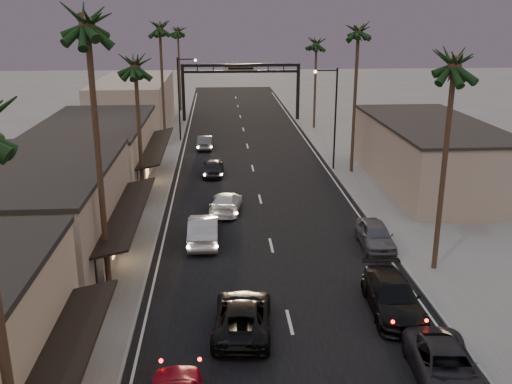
{
  "coord_description": "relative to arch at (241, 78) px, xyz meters",
  "views": [
    {
      "loc": [
        -3.1,
        -3.86,
        13.5
      ],
      "look_at": [
        -0.73,
        30.93,
        2.5
      ],
      "focal_mm": 40.0,
      "sensor_mm": 36.0,
      "label": 1
    }
  ],
  "objects": [
    {
      "name": "ground",
      "position": [
        0.0,
        -30.0,
        -5.53
      ],
      "size": [
        200.0,
        200.0,
        0.0
      ],
      "primitive_type": "plane",
      "color": "slate",
      "rests_on": "ground"
    },
    {
      "name": "road",
      "position": [
        0.0,
        -25.0,
        -5.53
      ],
      "size": [
        14.0,
        120.0,
        0.02
      ],
      "primitive_type": "cube",
      "color": "black",
      "rests_on": "ground"
    },
    {
      "name": "sidewalk_left",
      "position": [
        -9.5,
        -18.0,
        -5.47
      ],
      "size": [
        5.0,
        92.0,
        0.12
      ],
      "primitive_type": "cube",
      "color": "slate",
      "rests_on": "ground"
    },
    {
      "name": "sidewalk_right",
      "position": [
        9.5,
        -18.0,
        -5.47
      ],
      "size": [
        5.0,
        92.0,
        0.12
      ],
      "primitive_type": "cube",
      "color": "slate",
      "rests_on": "ground"
    },
    {
      "name": "storefront_mid",
      "position": [
        -13.0,
        -44.0,
        -2.78
      ],
      "size": [
        8.0,
        14.0,
        5.5
      ],
      "primitive_type": "cube",
      "color": "gray",
      "rests_on": "ground"
    },
    {
      "name": "storefront_far",
      "position": [
        -13.0,
        -28.0,
        -3.03
      ],
      "size": [
        8.0,
        16.0,
        5.0
      ],
      "primitive_type": "cube",
      "color": "#B9AA8D",
      "rests_on": "ground"
    },
    {
      "name": "storefront_dist",
      "position": [
        -13.0,
        -5.0,
        -2.53
      ],
      "size": [
        8.0,
        20.0,
        6.0
      ],
      "primitive_type": "cube",
      "color": "gray",
      "rests_on": "ground"
    },
    {
      "name": "building_right",
      "position": [
        14.0,
        -30.0,
        -3.03
      ],
      "size": [
        8.0,
        18.0,
        5.0
      ],
      "primitive_type": "cube",
      "color": "gray",
      "rests_on": "ground"
    },
    {
      "name": "arch",
      "position": [
        0.0,
        0.0,
        0.0
      ],
      "size": [
        15.2,
        0.4,
        7.27
      ],
      "color": "black",
      "rests_on": "ground"
    },
    {
      "name": "streetlight_right",
      "position": [
        6.92,
        -25.0,
        -0.2
      ],
      "size": [
        2.13,
        0.3,
        9.0
      ],
      "color": "black",
      "rests_on": "ground"
    },
    {
      "name": "streetlight_left",
      "position": [
        -6.92,
        -12.0,
        -0.2
      ],
      "size": [
        2.13,
        0.3,
        9.0
      ],
      "color": "black",
      "rests_on": "ground"
    },
    {
      "name": "palm_lb",
      "position": [
        -8.6,
        -48.0,
        7.85
      ],
      "size": [
        3.2,
        3.2,
        15.2
      ],
      "color": "#38281C",
      "rests_on": "ground"
    },
    {
      "name": "palm_lc",
      "position": [
        -8.6,
        -34.0,
        4.94
      ],
      "size": [
        3.2,
        3.2,
        12.2
      ],
      "color": "#38281C",
      "rests_on": "ground"
    },
    {
      "name": "palm_ld",
      "position": [
        -8.6,
        -15.0,
        6.88
      ],
      "size": [
        3.2,
        3.2,
        14.2
      ],
      "color": "#38281C",
      "rests_on": "ground"
    },
    {
      "name": "palm_ra",
      "position": [
        8.6,
        -46.0,
        5.91
      ],
      "size": [
        3.2,
        3.2,
        13.2
      ],
      "color": "#38281C",
      "rests_on": "ground"
    },
    {
      "name": "palm_rb",
      "position": [
        8.6,
        -26.0,
        6.88
      ],
      "size": [
        3.2,
        3.2,
        14.2
      ],
      "color": "#38281C",
      "rests_on": "ground"
    },
    {
      "name": "palm_rc",
      "position": [
        8.6,
        -6.0,
        4.94
      ],
      "size": [
        3.2,
        3.2,
        12.2
      ],
      "color": "#38281C",
      "rests_on": "ground"
    },
    {
      "name": "palm_far",
      "position": [
        -8.3,
        8.0,
        5.91
      ],
      "size": [
        3.2,
        3.2,
        13.2
      ],
      "color": "#38281C",
      "rests_on": "ground"
    },
    {
      "name": "oncoming_pickup",
      "position": [
        -2.17,
        -51.58,
        -4.79
      ],
      "size": [
        2.94,
        5.54,
        1.48
      ],
      "primitive_type": "imported",
      "rotation": [
        0.0,
        0.0,
        3.05
      ],
      "color": "black",
      "rests_on": "ground"
    },
    {
      "name": "oncoming_silver",
      "position": [
        -4.11,
        -41.22,
        -4.7
      ],
      "size": [
        1.78,
        5.07,
        1.67
      ],
      "primitive_type": "imported",
      "rotation": [
        0.0,
        0.0,
        3.14
      ],
      "color": "#ADAEB3",
      "rests_on": "ground"
    },
    {
      "name": "oncoming_white",
      "position": [
        -2.63,
        -35.72,
        -4.83
      ],
      "size": [
        2.6,
        5.04,
        1.4
      ],
      "primitive_type": "imported",
      "rotation": [
        0.0,
        0.0,
        3.0
      ],
      "color": "silver",
      "rests_on": "ground"
    },
    {
      "name": "oncoming_dgrey",
      "position": [
        -3.56,
        -26.08,
        -4.8
      ],
      "size": [
        1.93,
        4.37,
        1.46
      ],
      "primitive_type": "imported",
      "rotation": [
        0.0,
        0.0,
        3.09
      ],
      "color": "black",
      "rests_on": "ground"
    },
    {
      "name": "oncoming_grey_far",
      "position": [
        -4.45,
        -15.85,
        -4.84
      ],
      "size": [
        1.52,
        4.21,
        1.38
      ],
      "primitive_type": "imported",
      "rotation": [
        0.0,
        0.0,
        3.13
      ],
      "color": "#4B4C50",
      "rests_on": "ground"
    },
    {
      "name": "curbside_near",
      "position": [
        5.33,
        -55.9,
        -4.81
      ],
      "size": [
        2.81,
        5.36,
        1.44
      ],
      "primitive_type": "imported",
      "rotation": [
        0.0,
        0.0,
        -0.08
      ],
      "color": "black",
      "rests_on": "ground"
    },
    {
      "name": "curbside_black",
      "position": [
        4.93,
        -50.4,
        -4.73
      ],
      "size": [
        2.53,
        5.64,
        1.61
      ],
      "primitive_type": "imported",
      "rotation": [
        0.0,
        0.0,
        -0.05
      ],
      "color": "black",
      "rests_on": "ground"
    },
    {
      "name": "curbside_grey",
      "position": [
        6.2,
        -42.67,
        -4.76
      ],
      "size": [
        1.97,
        4.59,
        1.54
      ],
      "primitive_type": "imported",
      "rotation": [
        0.0,
        0.0,
        -0.03
      ],
      "color": "#4D4E53",
      "rests_on": "ground"
    }
  ]
}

